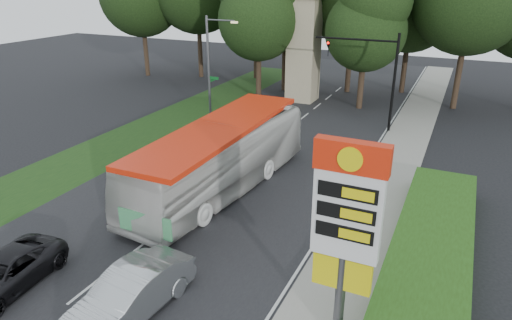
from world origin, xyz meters
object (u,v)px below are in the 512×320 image
at_px(suv_charcoal, 4,273).
at_px(monument, 304,44).
at_px(sedan_silver, 130,294).
at_px(gas_station_pylon, 347,219).
at_px(transit_bus, 221,159).
at_px(traffic_signal_mast, 377,68).
at_px(streetlight_signs, 211,62).

bearing_deg(suv_charcoal, monument, 83.32).
xyz_separation_m(monument, sedan_silver, (4.42, -29.85, -4.26)).
xyz_separation_m(gas_station_pylon, transit_bus, (-8.70, 8.06, -2.58)).
height_order(traffic_signal_mast, transit_bus, traffic_signal_mast).
relative_size(gas_station_pylon, sedan_silver, 1.34).
xyz_separation_m(traffic_signal_mast, transit_bus, (-5.18, -13.94, -2.81)).
bearing_deg(transit_bus, streetlight_signs, 127.68).
xyz_separation_m(monument, transit_bus, (2.50, -19.95, -3.24)).
bearing_deg(sedan_silver, monument, 103.72).
bearing_deg(streetlight_signs, gas_station_pylon, -51.04).
height_order(traffic_signal_mast, suv_charcoal, traffic_signal_mast).
height_order(gas_station_pylon, monument, monument).
bearing_deg(monument, sedan_silver, -81.58).
xyz_separation_m(gas_station_pylon, traffic_signal_mast, (-3.52, 22.00, 0.22)).
height_order(streetlight_signs, sedan_silver, streetlight_signs).
bearing_deg(gas_station_pylon, sedan_silver, -164.81).
bearing_deg(streetlight_signs, traffic_signal_mast, 8.92).
xyz_separation_m(traffic_signal_mast, suv_charcoal, (-8.48, -24.73, -4.00)).
relative_size(streetlight_signs, monument, 0.80).
xyz_separation_m(gas_station_pylon, monument, (-11.20, 28.01, 0.66)).
bearing_deg(transit_bus, monument, 102.77).
relative_size(streetlight_signs, transit_bus, 0.60).
relative_size(gas_station_pylon, traffic_signal_mast, 0.95).
distance_m(monument, transit_bus, 20.36).
bearing_deg(transit_bus, traffic_signal_mast, 75.24).
bearing_deg(monument, transit_bus, -82.86).
bearing_deg(gas_station_pylon, suv_charcoal, -167.20).
xyz_separation_m(traffic_signal_mast, sedan_silver, (-3.26, -23.85, -3.83)).
bearing_deg(traffic_signal_mast, sedan_silver, -97.79).
bearing_deg(traffic_signal_mast, streetlight_signs, -171.08).
xyz_separation_m(gas_station_pylon, streetlight_signs, (-16.19, 20.01, -0.01)).
bearing_deg(monument, traffic_signal_mast, -38.00).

